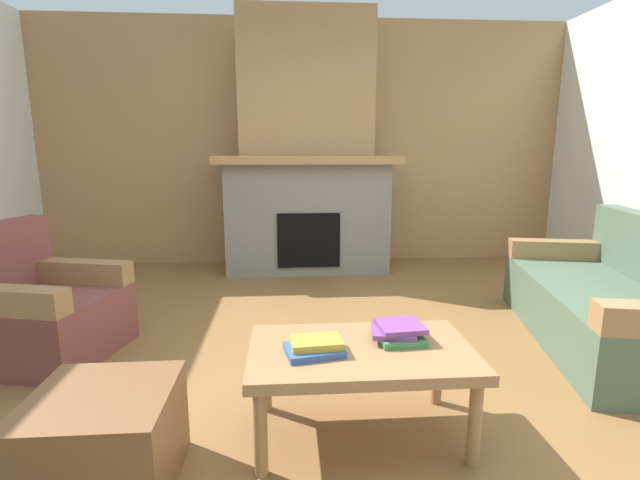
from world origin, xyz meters
TOP-DOWN VIEW (x-y plane):
  - ground at (0.00, 0.00)m, footprint 9.00×9.00m
  - wall_back_wood_panel at (0.00, 3.00)m, footprint 6.00×0.12m
  - fireplace at (0.00, 2.62)m, footprint 1.90×0.82m
  - couch at (1.96, 0.41)m, footprint 1.20×1.94m
  - armchair at (-1.78, 0.51)m, footprint 0.91×0.91m
  - coffee_table at (0.10, -0.47)m, footprint 1.00×0.60m
  - ottoman at (-0.93, -0.73)m, footprint 0.52×0.52m
  - book_stack_near_edge at (-0.11, -0.51)m, footprint 0.27×0.22m
  - book_stack_center at (0.29, -0.40)m, footprint 0.25×0.23m

SIDE VIEW (x-z plane):
  - ground at x=0.00m, z-range 0.00..0.00m
  - ottoman at x=-0.93m, z-range 0.00..0.40m
  - couch at x=1.96m, z-range -0.14..0.71m
  - armchair at x=-1.78m, z-range -0.13..0.72m
  - coffee_table at x=0.10m, z-range 0.16..0.59m
  - book_stack_near_edge at x=-0.11m, z-range 0.43..0.49m
  - book_stack_center at x=0.29m, z-range 0.43..0.51m
  - fireplace at x=0.00m, z-range -0.19..2.51m
  - wall_back_wood_panel at x=0.00m, z-range 0.00..2.70m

